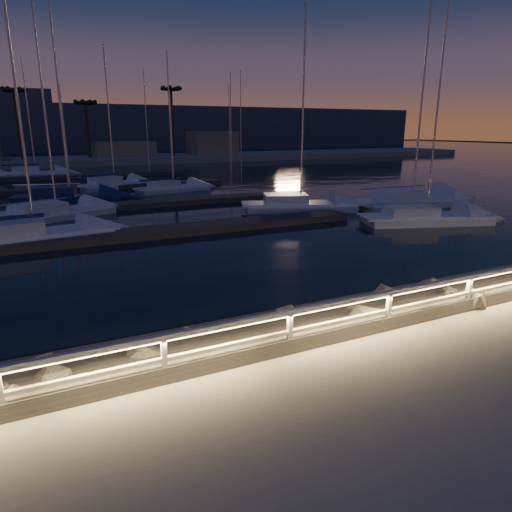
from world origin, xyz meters
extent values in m
plane|color=#AAA499|center=(0.00, 0.00, 0.00)|extent=(400.00, 400.00, 0.00)
cube|color=#AAA499|center=(0.00, -2.50, -0.10)|extent=(240.00, 5.00, 0.20)
cube|color=#656157|center=(0.00, 1.50, -0.30)|extent=(240.00, 3.45, 1.29)
plane|color=black|center=(0.00, 80.00, -0.60)|extent=(320.00, 320.00, 0.00)
plane|color=black|center=(0.00, 0.00, -1.20)|extent=(400.00, 400.00, 0.00)
cube|color=white|center=(-8.00, 0.00, 0.50)|extent=(0.11, 0.11, 1.00)
cube|color=white|center=(-5.00, 0.00, 0.50)|extent=(0.11, 0.11, 1.00)
cube|color=white|center=(-2.00, 0.00, 0.50)|extent=(0.11, 0.11, 1.00)
cube|color=white|center=(1.00, 0.00, 0.50)|extent=(0.11, 0.11, 1.00)
cube|color=white|center=(4.00, 0.00, 0.50)|extent=(0.11, 0.11, 1.00)
cube|color=white|center=(0.00, 0.00, 1.00)|extent=(44.00, 0.12, 0.12)
cube|color=white|center=(0.00, 0.00, 0.50)|extent=(44.00, 0.09, 0.09)
cube|color=#EBB36A|center=(0.00, -0.02, 0.92)|extent=(44.00, 0.04, 0.03)
sphere|color=#656157|center=(3.10, 2.58, -0.45)|extent=(0.85, 0.85, 0.85)
sphere|color=#656157|center=(-3.10, 1.58, -0.23)|extent=(0.72, 0.72, 0.72)
sphere|color=#656157|center=(-0.77, 2.53, -0.43)|extent=(1.03, 1.03, 1.03)
cube|color=#4F4741|center=(0.00, 16.00, -0.40)|extent=(22.00, 2.00, 0.40)
cube|color=#4F4741|center=(0.00, 26.00, -0.40)|extent=(22.00, 2.00, 0.40)
cube|color=#4F4741|center=(0.00, 38.00, -0.40)|extent=(22.00, 2.00, 0.40)
cube|color=#4F4741|center=(0.00, 50.00, -0.40)|extent=(22.00, 2.00, 0.40)
cube|color=#AAA499|center=(0.00, 74.00, -0.20)|extent=(160.00, 14.00, 1.20)
cube|color=gray|center=(8.00, 75.00, 1.30)|extent=(10.00, 6.00, 3.00)
cube|color=gray|center=(24.00, 74.00, 2.10)|extent=(8.00, 7.00, 4.60)
cylinder|color=#473621|center=(-8.00, 72.00, 5.65)|extent=(0.44, 0.44, 10.50)
cylinder|color=#473621|center=(2.00, 73.00, 4.90)|extent=(0.44, 0.44, 9.00)
cylinder|color=#473621|center=(16.00, 72.00, 6.15)|extent=(0.44, 0.44, 11.50)
cube|color=#3A4559|center=(0.00, 130.00, 4.00)|extent=(220.00, 30.00, 14.00)
cube|color=white|center=(-7.23, 17.04, -0.45)|extent=(7.76, 3.29, 0.59)
cube|color=white|center=(-7.23, 17.04, -0.08)|extent=(8.35, 2.98, 0.16)
cube|color=white|center=(-8.27, 16.93, 0.30)|extent=(3.11, 2.18, 0.69)
cylinder|color=#B8B8BD|center=(-7.23, 17.04, 6.58)|extent=(0.13, 0.13, 13.09)
cube|color=white|center=(10.13, 19.40, -0.45)|extent=(8.22, 5.27, 0.56)
cube|color=white|center=(10.13, 19.40, -0.09)|extent=(8.69, 5.14, 0.15)
cube|color=white|center=(9.12, 19.79, 0.27)|extent=(3.54, 2.92, 0.67)
cylinder|color=#B8B8BD|center=(10.13, 19.40, 6.79)|extent=(0.12, 0.12, 13.56)
cylinder|color=#B8B8BD|center=(8.62, 19.99, 0.78)|extent=(4.58, 1.85, 0.08)
cube|color=white|center=(14.77, 12.00, -0.45)|extent=(8.09, 4.88, 0.51)
cube|color=white|center=(14.77, 12.00, -0.12)|extent=(8.57, 4.73, 0.14)
cube|color=white|center=(13.76, 12.34, 0.20)|extent=(3.44, 2.77, 0.61)
cylinder|color=#B8B8BD|center=(14.77, 12.00, 6.63)|extent=(0.11, 0.11, 13.32)
cylinder|color=#B8B8BD|center=(13.26, 12.51, 0.67)|extent=(4.57, 1.61, 0.07)
cube|color=navy|center=(-4.50, 30.42, -0.45)|extent=(8.32, 4.46, 0.62)
cube|color=navy|center=(-4.50, 30.42, -0.06)|extent=(8.87, 4.23, 0.17)
cube|color=navy|center=(-5.57, 30.68, 0.34)|extent=(3.46, 2.66, 0.73)
cylinder|color=#B8B8BD|center=(-4.50, 30.42, 6.93)|extent=(0.13, 0.13, 13.75)
cylinder|color=#B8B8BD|center=(-6.10, 30.82, 0.90)|extent=(4.83, 1.27, 0.09)
cube|color=white|center=(-5.85, 23.76, -0.45)|extent=(7.67, 5.28, 0.53)
cube|color=white|center=(-5.85, 23.76, -0.11)|extent=(8.07, 5.20, 0.14)
cube|color=white|center=(-6.77, 23.33, 0.22)|extent=(3.35, 2.85, 0.62)
cylinder|color=#B8B8BD|center=(-5.85, 23.76, 6.33)|extent=(0.12, 0.12, 12.71)
cylinder|color=#B8B8BD|center=(-7.23, 23.12, 0.70)|extent=(4.19, 1.99, 0.08)
cube|color=white|center=(18.72, 17.23, -0.45)|extent=(9.50, 3.36, 0.63)
cube|color=white|center=(18.72, 17.23, -0.05)|extent=(10.27, 2.91, 0.17)
cube|color=white|center=(17.41, 17.26, 0.35)|extent=(3.72, 2.44, 0.75)
cylinder|color=#B8B8BD|center=(18.72, 17.23, 8.25)|extent=(0.14, 0.14, 16.37)
cylinder|color=#B8B8BD|center=(16.76, 17.27, 0.93)|extent=(5.89, 0.23, 0.09)
cube|color=white|center=(0.22, 38.26, -0.45)|extent=(7.56, 5.13, 0.56)
cube|color=white|center=(0.22, 38.26, -0.09)|extent=(7.96, 5.05, 0.15)
cube|color=white|center=(-0.69, 37.85, 0.27)|extent=(3.29, 2.79, 0.66)
cylinder|color=#B8B8BD|center=(0.22, 38.26, 6.27)|extent=(0.12, 0.12, 12.52)
cylinder|color=#B8B8BD|center=(-1.15, 37.65, 0.78)|extent=(4.15, 1.91, 0.08)
cube|color=white|center=(4.74, 33.37, -0.45)|extent=(7.03, 3.55, 0.48)
cube|color=white|center=(4.74, 33.37, -0.14)|extent=(7.51, 3.34, 0.13)
cube|color=white|center=(3.83, 33.18, 0.17)|extent=(2.90, 2.17, 0.57)
cylinder|color=#B8B8BD|center=(4.74, 33.37, 5.78)|extent=(0.11, 0.11, 11.66)
cylinder|color=#B8B8BD|center=(3.37, 33.08, 0.61)|extent=(4.13, 0.92, 0.07)
cube|color=white|center=(-6.55, 54.37, -0.45)|extent=(7.71, 2.99, 0.59)
cube|color=white|center=(-6.55, 54.37, -0.07)|extent=(8.32, 2.65, 0.16)
cube|color=white|center=(-7.60, 54.43, 0.30)|extent=(3.06, 2.07, 0.70)
cylinder|color=#B8B8BD|center=(-6.55, 54.37, 6.60)|extent=(0.13, 0.13, 13.14)
cylinder|color=#B8B8BD|center=(-8.13, 54.47, 0.84)|extent=(4.73, 0.38, 0.09)
camera|label=1|loc=(-7.02, -8.50, 5.12)|focal=32.00mm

